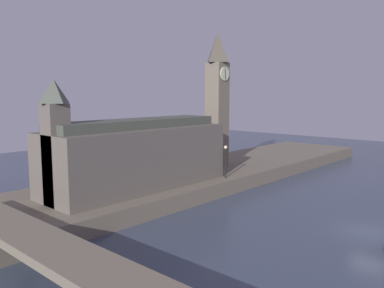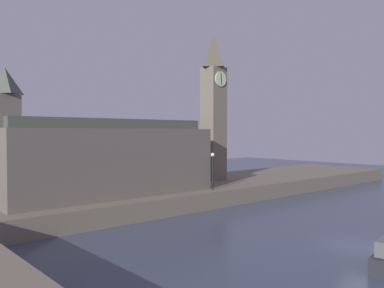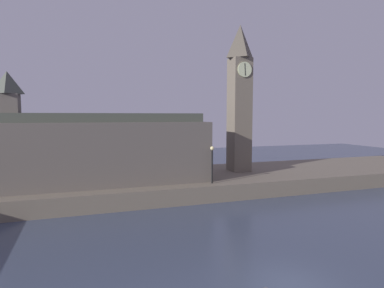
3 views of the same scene
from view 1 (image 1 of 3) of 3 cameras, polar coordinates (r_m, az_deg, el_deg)
ground_plane at (r=32.16m, az=24.49°, el=-11.71°), size 120.00×120.00×0.00m
far_embankment at (r=42.11m, az=-2.43°, el=-5.56°), size 70.00×12.00×1.50m
clock_tower at (r=47.60m, az=3.71°, el=6.86°), size 2.33×2.37×15.95m
parliament_hall at (r=36.19m, az=-8.30°, el=-1.55°), size 17.92×6.06×9.77m
streetlamp at (r=40.36m, az=4.93°, el=-1.96°), size 0.36×0.36×3.38m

